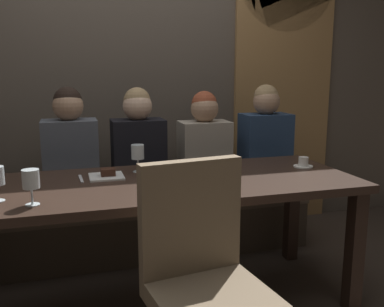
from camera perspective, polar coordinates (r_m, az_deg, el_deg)
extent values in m
plane|color=#382D26|center=(2.65, -4.19, -19.32)|extent=(9.00, 9.00, 0.00)
cube|color=brown|center=(3.49, -8.91, 13.64)|extent=(6.00, 0.12, 3.00)
cube|color=olive|center=(3.85, 11.92, 6.58)|extent=(0.90, 0.05, 2.10)
cube|color=black|center=(2.60, 20.83, -12.06)|extent=(0.08, 0.08, 0.69)
cube|color=black|center=(3.15, 13.12, -7.56)|extent=(0.08, 0.08, 0.69)
cube|color=#302119|center=(2.36, -4.44, -4.15)|extent=(2.20, 0.84, 0.04)
cube|color=#40352A|center=(3.19, -6.94, -10.36)|extent=(2.50, 0.40, 0.35)
cube|color=brown|center=(3.12, -7.03, -6.51)|extent=(2.50, 0.44, 0.10)
cube|color=#7F6B51|center=(1.75, 2.53, -18.98)|extent=(0.50, 0.50, 0.08)
cube|color=#7F6B51|center=(1.79, -0.16, -8.41)|extent=(0.44, 0.12, 0.48)
cube|color=#4C515B|center=(3.00, -15.80, -1.00)|extent=(0.36, 0.24, 0.56)
sphere|color=tan|center=(2.95, -16.18, 6.09)|extent=(0.20, 0.20, 0.20)
sphere|color=black|center=(2.96, -16.22, 6.78)|extent=(0.18, 0.18, 0.18)
cube|color=black|center=(3.01, -7.09, -0.72)|extent=(0.36, 0.24, 0.55)
sphere|color=#DBB293|center=(2.96, -7.26, 6.28)|extent=(0.20, 0.20, 0.20)
sphere|color=#9E7F56|center=(2.96, -7.30, 6.97)|extent=(0.18, 0.18, 0.18)
cube|color=#9E9384|center=(3.15, 1.66, -0.41)|extent=(0.36, 0.24, 0.52)
sphere|color=tan|center=(3.10, 1.69, 5.98)|extent=(0.20, 0.20, 0.20)
sphere|color=brown|center=(3.10, 1.64, 6.64)|extent=(0.18, 0.18, 0.18)
cube|color=navy|center=(3.31, 9.67, 0.38)|extent=(0.36, 0.24, 0.56)
sphere|color=tan|center=(3.26, 9.88, 6.82)|extent=(0.20, 0.20, 0.20)
sphere|color=#9E7F56|center=(3.27, 9.82, 7.45)|extent=(0.18, 0.18, 0.18)
cylinder|color=silver|center=(2.57, -7.19, -2.39)|extent=(0.06, 0.06, 0.00)
cylinder|color=silver|center=(2.56, -7.21, -1.53)|extent=(0.01, 0.01, 0.07)
cylinder|color=silver|center=(2.55, -7.25, 0.23)|extent=(0.08, 0.08, 0.08)
cylinder|color=maroon|center=(2.55, -7.24, -0.27)|extent=(0.07, 0.07, 0.03)
cylinder|color=silver|center=(2.07, -20.45, -6.39)|extent=(0.06, 0.06, 0.00)
cylinder|color=silver|center=(2.06, -20.52, -5.34)|extent=(0.01, 0.01, 0.07)
cylinder|color=silver|center=(2.04, -20.68, -3.18)|extent=(0.08, 0.08, 0.08)
cylinder|color=white|center=(2.77, 14.58, -1.67)|extent=(0.12, 0.12, 0.01)
cylinder|color=white|center=(2.76, 14.61, -1.02)|extent=(0.06, 0.06, 0.06)
cylinder|color=brown|center=(2.75, 14.64, -0.53)|extent=(0.05, 0.05, 0.01)
cube|color=white|center=(2.47, -11.33, -3.01)|extent=(0.19, 0.19, 0.01)
cube|color=#381E14|center=(2.47, -11.12, -2.43)|extent=(0.08, 0.06, 0.04)
cube|color=silver|center=(2.46, -14.57, -3.26)|extent=(0.02, 0.17, 0.01)
cube|color=silver|center=(2.53, 0.61, -2.46)|extent=(0.12, 0.12, 0.01)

